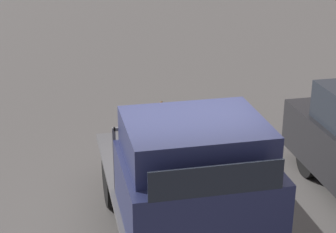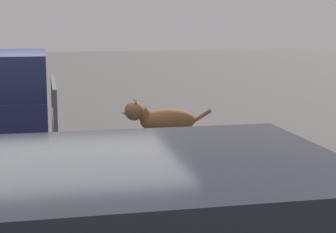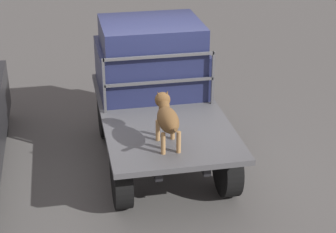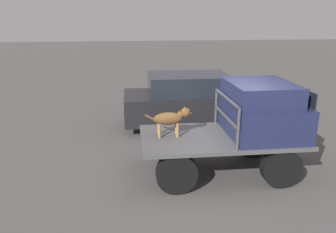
# 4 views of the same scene
# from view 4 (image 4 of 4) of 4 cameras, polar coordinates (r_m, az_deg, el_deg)

# --- Properties ---
(ground_plane) EXTENTS (80.00, 80.00, 0.00)m
(ground_plane) POSITION_cam_4_polar(r_m,az_deg,el_deg) (7.65, 8.88, -9.55)
(ground_plane) COLOR #514F4C
(flatbed_truck) EXTENTS (3.50, 1.84, 0.89)m
(flatbed_truck) POSITION_cam_4_polar(r_m,az_deg,el_deg) (7.39, 9.10, -5.28)
(flatbed_truck) COLOR black
(flatbed_truck) RESTS_ON ground
(truck_cab) EXTENTS (1.55, 1.72, 1.17)m
(truck_cab) POSITION_cam_4_polar(r_m,az_deg,el_deg) (7.41, 16.07, 1.11)
(truck_cab) COLOR #1E2347
(truck_cab) RESTS_ON flatbed_truck
(truck_headboard) EXTENTS (0.04, 1.72, 0.86)m
(truck_headboard) POSITION_cam_4_polar(r_m,az_deg,el_deg) (7.14, 10.07, 1.02)
(truck_headboard) COLOR #4C4C4F
(truck_headboard) RESTS_ON flatbed_truck
(dog) EXTENTS (1.04, 0.27, 0.66)m
(dog) POSITION_cam_4_polar(r_m,az_deg,el_deg) (7.06, 0.66, -0.28)
(dog) COLOR #9E7547
(dog) RESTS_ON flatbed_truck
(parked_sedan) EXTENTS (4.42, 1.83, 1.68)m
(parked_sedan) POSITION_cam_4_polar(r_m,az_deg,el_deg) (10.41, 4.33, 2.83)
(parked_sedan) COLOR black
(parked_sedan) RESTS_ON ground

